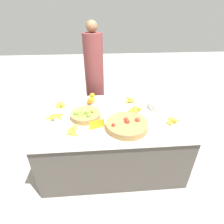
# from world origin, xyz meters

# --- Properties ---
(ground_plane) EXTENTS (12.00, 12.00, 0.00)m
(ground_plane) POSITION_xyz_m (0.00, 0.00, 0.00)
(ground_plane) COLOR #A39E93
(market_table) EXTENTS (1.65, 1.08, 0.67)m
(market_table) POSITION_xyz_m (0.00, 0.00, 0.34)
(market_table) COLOR #4C4742
(market_table) RESTS_ON ground_plane
(lime_bowl) EXTENTS (0.34, 0.34, 0.10)m
(lime_bowl) POSITION_xyz_m (-0.30, -0.02, 0.71)
(lime_bowl) COLOR olive
(lime_bowl) RESTS_ON market_table
(tomato_basket) EXTENTS (0.43, 0.43, 0.10)m
(tomato_basket) POSITION_xyz_m (0.13, -0.24, 0.71)
(tomato_basket) COLOR olive
(tomato_basket) RESTS_ON market_table
(orange_pile) EXTENTS (0.10, 0.19, 0.12)m
(orange_pile) POSITION_xyz_m (-0.24, 0.33, 0.73)
(orange_pile) COLOR orange
(orange_pile) RESTS_ON market_table
(metal_bowl) EXTENTS (0.30, 0.30, 0.08)m
(metal_bowl) POSITION_xyz_m (0.61, 0.13, 0.71)
(metal_bowl) COLOR #B7B7BF
(metal_bowl) RESTS_ON market_table
(price_sign) EXTENTS (0.15, 0.06, 0.10)m
(price_sign) POSITION_xyz_m (-0.17, -0.23, 0.72)
(price_sign) COLOR orange
(price_sign) RESTS_ON market_table
(banana_bunch_middle_left) EXTENTS (0.15, 0.18, 0.06)m
(banana_bunch_middle_left) POSITION_xyz_m (-0.41, -0.28, 0.70)
(banana_bunch_middle_left) COLOR gold
(banana_bunch_middle_left) RESTS_ON market_table
(banana_bunch_back_center) EXTENTS (0.17, 0.18, 0.06)m
(banana_bunch_back_center) POSITION_xyz_m (0.26, 0.33, 0.70)
(banana_bunch_back_center) COLOR gold
(banana_bunch_back_center) RESTS_ON market_table
(banana_bunch_front_right) EXTENTS (0.18, 0.15, 0.06)m
(banana_bunch_front_right) POSITION_xyz_m (0.29, 0.08, 0.70)
(banana_bunch_front_right) COLOR gold
(banana_bunch_front_right) RESTS_ON market_table
(banana_bunch_middle_right) EXTENTS (0.20, 0.16, 0.06)m
(banana_bunch_middle_right) POSITION_xyz_m (-0.64, -0.00, 0.70)
(banana_bunch_middle_right) COLOR gold
(banana_bunch_middle_right) RESTS_ON market_table
(banana_bunch_front_center) EXTENTS (0.14, 0.16, 0.06)m
(banana_bunch_front_center) POSITION_xyz_m (-0.63, 0.26, 0.70)
(banana_bunch_front_center) COLOR gold
(banana_bunch_front_center) RESTS_ON market_table
(banana_bunch_front_left) EXTENTS (0.15, 0.17, 0.06)m
(banana_bunch_front_left) POSITION_xyz_m (0.63, -0.18, 0.70)
(banana_bunch_front_left) COLOR gold
(banana_bunch_front_left) RESTS_ON market_table
(vendor_person) EXTENTS (0.28, 0.28, 1.60)m
(vendor_person) POSITION_xyz_m (-0.20, 0.89, 0.75)
(vendor_person) COLOR brown
(vendor_person) RESTS_ON ground_plane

